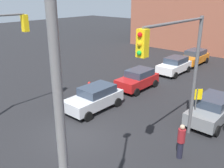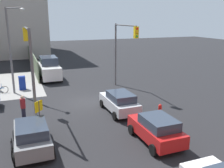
{
  "view_description": "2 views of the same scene",
  "coord_description": "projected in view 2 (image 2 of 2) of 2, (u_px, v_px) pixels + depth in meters",
  "views": [
    {
      "loc": [
        7.82,
        9.47,
        7.48
      ],
      "look_at": [
        -2.33,
        0.56,
        2.61
      ],
      "focal_mm": 40.0,
      "sensor_mm": 36.0,
      "label": 1
    },
    {
      "loc": [
        -19.81,
        5.34,
        7.09
      ],
      "look_at": [
        -1.82,
        -1.64,
        1.93
      ],
      "focal_mm": 40.0,
      "sensor_mm": 36.0,
      "label": 2
    }
  ],
  "objects": [
    {
      "name": "fire_hydrant",
      "position": [
        160.0,
        110.0,
        18.38
      ],
      "size": [
        0.26,
        0.26,
        0.94
      ],
      "color": "red",
      "rests_on": "ground"
    },
    {
      "name": "coupe_gray",
      "position": [
        32.0,
        136.0,
        13.63
      ],
      "size": [
        4.09,
        2.02,
        1.62
      ],
      "color": "slate",
      "rests_on": "ground"
    },
    {
      "name": "pedestrian_crossing",
      "position": [
        23.0,
        107.0,
        17.68
      ],
      "size": [
        0.36,
        0.36,
        1.8
      ],
      "rotation": [
        0.0,
        0.0,
        3.78
      ],
      "color": "maroon",
      "rests_on": "ground"
    },
    {
      "name": "construction_fence",
      "position": [
        32.0,
        60.0,
        36.02
      ],
      "size": [
        19.33,
        0.12,
        2.4
      ],
      "primitive_type": "cube",
      "color": "#56664C",
      "rests_on": "ground"
    },
    {
      "name": "hatchback_red",
      "position": [
        156.0,
        129.0,
        14.46
      ],
      "size": [
        3.91,
        2.02,
        1.62
      ],
      "color": "#B21919",
      "rests_on": "ground"
    },
    {
      "name": "van_white_delivery",
      "position": [
        49.0,
        68.0,
        29.43
      ],
      "size": [
        5.4,
        2.32,
        2.62
      ],
      "color": "white",
      "rests_on": "ground"
    },
    {
      "name": "warning_sign_two_way",
      "position": [
        39.0,
        113.0,
        14.73
      ],
      "size": [
        0.48,
        0.48,
        2.4
      ],
      "color": "#4C4C4C",
      "rests_on": "ground"
    },
    {
      "name": "sedan_silver",
      "position": [
        119.0,
        102.0,
        19.09
      ],
      "size": [
        4.19,
        2.02,
        1.62
      ],
      "color": "#B7BABF",
      "rests_on": "ground"
    },
    {
      "name": "bicycle_at_crosswalk",
      "position": [
        12.0,
        149.0,
        13.23
      ],
      "size": [
        1.75,
        0.05,
        0.97
      ],
      "color": "black",
      "rests_on": "ground"
    },
    {
      "name": "traffic_signal_se_corner",
      "position": [
        123.0,
        44.0,
        24.26
      ],
      "size": [
        5.05,
        0.36,
        6.5
      ],
      "color": "#59595B",
      "rests_on": "ground"
    },
    {
      "name": "mailbox_blue",
      "position": [
        22.0,
        82.0,
        25.18
      ],
      "size": [
        0.56,
        0.64,
        1.43
      ],
      "color": "navy",
      "rests_on": "ground"
    },
    {
      "name": "ground_plane",
      "position": [
        87.0,
        102.0,
        21.54
      ],
      "size": [
        120.0,
        120.0,
        0.0
      ],
      "primitive_type": "plane",
      "color": "black"
    },
    {
      "name": "traffic_signal_nw_corner",
      "position": [
        29.0,
        56.0,
        16.57
      ],
      "size": [
        5.39,
        0.36,
        6.5
      ],
      "color": "#59595B",
      "rests_on": "ground"
    },
    {
      "name": "street_lamp_corner",
      "position": [
        12.0,
        45.0,
        22.78
      ],
      "size": [
        2.39,
        1.59,
        8.0
      ],
      "color": "slate",
      "rests_on": "ground"
    }
  ]
}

